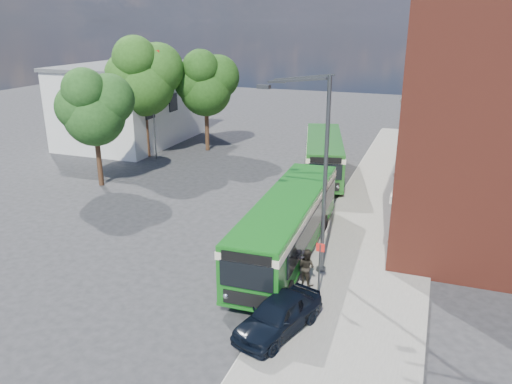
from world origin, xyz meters
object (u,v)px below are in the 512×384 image
at_px(street_lamp, 317,174).
at_px(bus_front, 288,221).
at_px(bus_rear, 324,153).
at_px(parked_car, 278,315).

bearing_deg(street_lamp, bus_front, 141.16).
xyz_separation_m(bus_front, bus_rear, (-1.31, 13.54, -0.00)).
relative_size(bus_front, bus_rear, 1.16).
height_order(street_lamp, bus_rear, street_lamp).
distance_m(bus_rear, parked_car, 20.33).
bearing_deg(bus_rear, parked_car, -81.69).
height_order(bus_front, bus_rear, same).
relative_size(street_lamp, bus_rear, 0.84).
relative_size(bus_rear, parked_car, 2.64).
height_order(street_lamp, parked_car, street_lamp).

